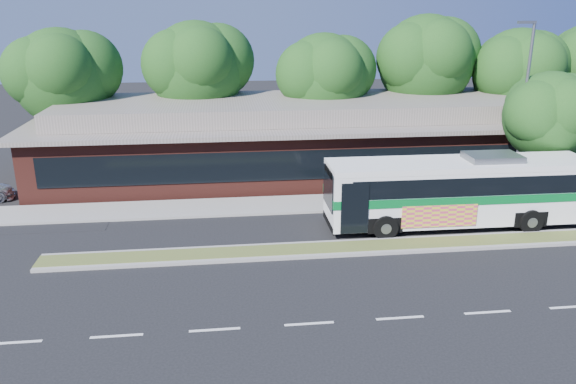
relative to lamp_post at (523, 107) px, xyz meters
name	(u,v)px	position (x,y,z in m)	size (l,w,h in m)	color
ground	(363,255)	(-9.56, -6.00, -4.90)	(120.00, 120.00, 0.00)	black
median_strip	(359,247)	(-9.56, -5.40, -4.83)	(26.00, 1.10, 0.15)	#455C27
sidewalk	(332,203)	(-9.56, 0.40, -4.84)	(44.00, 2.60, 0.12)	gray
plaza_building	(313,136)	(-9.56, 6.99, -2.77)	(33.20, 11.20, 4.45)	#512019
lamp_post	(523,107)	(0.00, 0.00, 0.00)	(0.93, 0.18, 9.07)	slate
tree_bg_a	(69,74)	(-24.15, 9.14, 0.97)	(6.47, 5.80, 8.63)	black
tree_bg_b	(203,66)	(-16.13, 10.14, 1.24)	(6.69, 6.00, 9.00)	black
tree_bg_c	(330,75)	(-8.16, 9.13, 0.69)	(6.24, 5.60, 8.26)	black
tree_bg_d	(431,60)	(-1.12, 10.15, 1.52)	(6.91, 6.20, 9.37)	black
tree_bg_e	(523,70)	(4.85, 9.14, 0.84)	(6.47, 5.80, 8.50)	black
transit_bus	(459,187)	(-4.45, -3.28, -3.02)	(12.08, 2.92, 3.38)	white
sidewalk_tree	(554,114)	(1.76, 0.07, -0.38)	(5.05, 4.53, 6.68)	black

